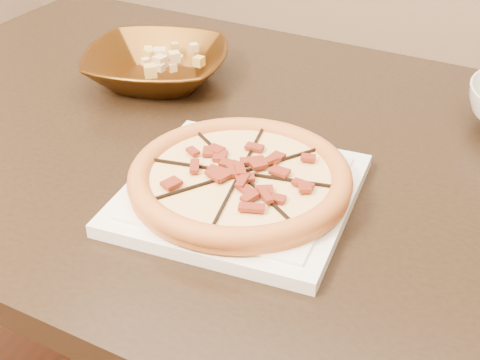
{
  "coord_description": "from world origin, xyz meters",
  "views": [
    {
      "loc": [
        0.42,
        -0.95,
        1.25
      ],
      "look_at": [
        0.14,
        -0.29,
        0.78
      ],
      "focal_mm": 50.0,
      "sensor_mm": 36.0,
      "label": 1
    }
  ],
  "objects": [
    {
      "name": "plate",
      "position": [
        0.14,
        -0.29,
        0.76
      ],
      "size": [
        0.29,
        0.29,
        0.02
      ],
      "color": "white",
      "rests_on": "dining_table"
    },
    {
      "name": "pizza",
      "position": [
        0.14,
        -0.29,
        0.78
      ],
      "size": [
        0.29,
        0.29,
        0.03
      ],
      "color": "#C06F24",
      "rests_on": "plate"
    },
    {
      "name": "dining_table",
      "position": [
        0.07,
        -0.14,
        0.64
      ],
      "size": [
        1.42,
        0.99,
        0.75
      ],
      "color": "black",
      "rests_on": "floor"
    },
    {
      "name": "bronze_bowl",
      "position": [
        -0.13,
        -0.01,
        0.78
      ],
      "size": [
        0.29,
        0.29,
        0.06
      ],
      "primitive_type": "imported",
      "rotation": [
        0.0,
        0.0,
        0.24
      ],
      "color": "#53320F",
      "rests_on": "dining_table"
    },
    {
      "name": "mixed_dish",
      "position": [
        -0.13,
        -0.01,
        0.82
      ],
      "size": [
        0.09,
        0.12,
        0.03
      ],
      "color": "#DCB27D",
      "rests_on": "bronze_bowl"
    }
  ]
}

